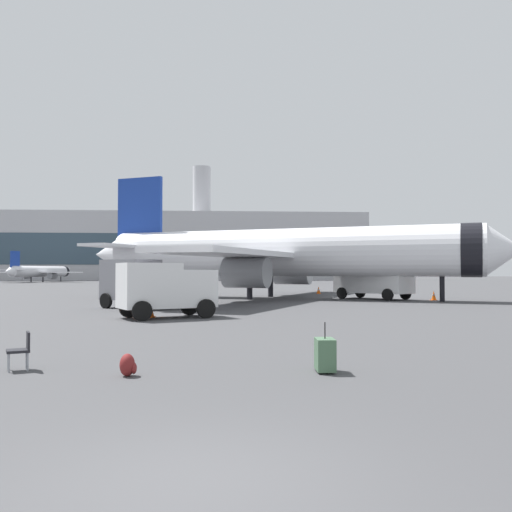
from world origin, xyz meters
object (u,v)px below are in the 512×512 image
Objects in this scene: safety_cone_mid at (434,296)px; rolling_suitcase at (325,354)px; safety_cone_far at (151,310)px; cargo_van at (166,287)px; service_truck at (139,281)px; airplane_at_gate at (281,253)px; airplane_taxiing at (40,272)px; gate_chair at (22,348)px; safety_cone_near at (319,290)px; fuel_truck at (372,277)px; traveller_backpack at (128,365)px; safety_cone_outer at (139,310)px.

safety_cone_mid is 32.12m from rolling_suitcase.
cargo_van is at bearing -28.90° from safety_cone_far.
service_truck is 22.35m from rolling_suitcase.
airplane_at_gate is at bearing 163.96° from safety_cone_mid.
airplane_taxiing is 103.78m from gate_chair.
cargo_van is 1.42m from safety_cone_far.
airplane_taxiing is at bearing 110.57° from rolling_suitcase.
service_truck is at bearing 90.80° from gate_chair.
airplane_taxiing is 27.20× the size of safety_cone_near.
fuel_truck is 32.38m from rolling_suitcase.
airplane_at_gate is 70.32× the size of traveller_backpack.
safety_cone_mid reaches higher than safety_cone_far.
safety_cone_near is at bearing 80.03° from rolling_suitcase.
service_truck is 7.13× the size of safety_cone_mid.
service_truck is at bearing -159.52° from safety_cone_mid.
fuel_truck is at bearing -10.69° from airplane_at_gate.
service_truck is at bearing 108.43° from rolling_suitcase.
safety_cone_near is 1.01× the size of safety_cone_outer.
safety_cone_mid is at bearing 58.18° from traveller_backpack.
gate_chair is at bearing -89.20° from service_truck.
service_truck is 1.06× the size of cargo_van.
airplane_at_gate is 10.74m from safety_cone_near.
safety_cone_outer is at bearing 112.30° from rolling_suitcase.
safety_cone_near is 42.98m from gate_chair.
fuel_truck is 12.76× the size of traveller_backpack.
service_truck is 7.15m from cargo_van.
rolling_suitcase is at bearing -67.70° from safety_cone_outer.
cargo_van is at bearing -131.33° from fuel_truck.
cargo_van is (32.59, -85.43, -0.58)m from airplane_taxiing.
safety_cone_near is (4.65, 9.10, -3.31)m from airplane_at_gate.
fuel_truck is (47.10, -68.93, -0.26)m from airplane_taxiing.
rolling_suitcase is 2.29× the size of traveller_backpack.
fuel_truck is 4.81m from safety_cone_mid.
airplane_at_gate reaches higher than service_truck.
safety_cone_near is (12.12, 26.94, -1.10)m from cargo_van.
rolling_suitcase is at bearing -69.21° from safety_cone_far.
rolling_suitcase is at bearing -69.43° from airplane_taxiing.
safety_cone_far is (-8.24, -17.41, -3.32)m from airplane_at_gate.
safety_cone_near is at bearing 70.94° from gate_chair.
airplane_taxiing is 4.01× the size of cargo_van.
cargo_van reaches higher than safety_cone_far.
safety_cone_near is at bearing 65.77° from cargo_van.
safety_cone_near is 29.45m from safety_cone_outer.
fuel_truck is at bearing 155.61° from safety_cone_mid.
cargo_van is 6.79× the size of safety_cone_near.
rolling_suitcase reaches higher than traveller_backpack.
service_truck is at bearing -125.42° from safety_cone_near.
rolling_suitcase is (5.62, -14.80, 0.06)m from safety_cone_far.
airplane_at_gate reaches higher than gate_chair.
traveller_backpack is (-6.88, -32.41, -3.42)m from airplane_at_gate.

